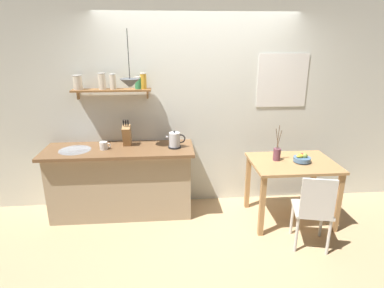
% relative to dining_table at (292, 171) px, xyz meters
% --- Properties ---
extents(ground_plane, '(14.00, 14.00, 0.00)m').
position_rel_dining_table_xyz_m(ground_plane, '(-1.10, -0.00, -0.65)').
color(ground_plane, tan).
extents(back_wall, '(6.80, 0.11, 2.70)m').
position_rel_dining_table_xyz_m(back_wall, '(-0.90, 0.65, 0.70)').
color(back_wall, silver).
rests_on(back_wall, ground_plane).
extents(kitchen_counter, '(1.83, 0.63, 0.90)m').
position_rel_dining_table_xyz_m(kitchen_counter, '(-2.10, 0.32, -0.19)').
color(kitchen_counter, tan).
rests_on(kitchen_counter, ground_plane).
extents(wall_shelf, '(0.95, 0.20, 0.33)m').
position_rel_dining_table_xyz_m(wall_shelf, '(-2.18, 0.49, 1.00)').
color(wall_shelf, brown).
extents(dining_table, '(1.00, 0.75, 0.78)m').
position_rel_dining_table_xyz_m(dining_table, '(0.00, 0.00, 0.00)').
color(dining_table, tan).
rests_on(dining_table, ground_plane).
extents(dining_chair_near, '(0.47, 0.47, 0.87)m').
position_rel_dining_table_xyz_m(dining_chair_near, '(0.02, -0.61, -0.17)').
color(dining_chair_near, silver).
rests_on(dining_chair_near, ground_plane).
extents(fruit_bowl, '(0.20, 0.20, 0.12)m').
position_rel_dining_table_xyz_m(fruit_bowl, '(0.10, -0.02, 0.17)').
color(fruit_bowl, '#51759E').
rests_on(fruit_bowl, dining_table).
extents(twig_vase, '(0.09, 0.09, 0.44)m').
position_rel_dining_table_xyz_m(twig_vase, '(-0.18, 0.07, 0.21)').
color(twig_vase, brown).
rests_on(twig_vase, dining_table).
extents(electric_kettle, '(0.24, 0.16, 0.22)m').
position_rel_dining_table_xyz_m(electric_kettle, '(-1.41, 0.27, 0.35)').
color(electric_kettle, black).
rests_on(electric_kettle, kitchen_counter).
extents(knife_block, '(0.10, 0.19, 0.34)m').
position_rel_dining_table_xyz_m(knife_block, '(-2.01, 0.41, 0.39)').
color(knife_block, tan).
rests_on(knife_block, kitchen_counter).
extents(coffee_mug_by_sink, '(0.13, 0.09, 0.10)m').
position_rel_dining_table_xyz_m(coffee_mug_by_sink, '(-2.28, 0.27, 0.30)').
color(coffee_mug_by_sink, white).
rests_on(coffee_mug_by_sink, kitchen_counter).
extents(pendant_lamp, '(0.23, 0.23, 0.65)m').
position_rel_dining_table_xyz_m(pendant_lamp, '(-1.91, 0.24, 1.05)').
color(pendant_lamp, black).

